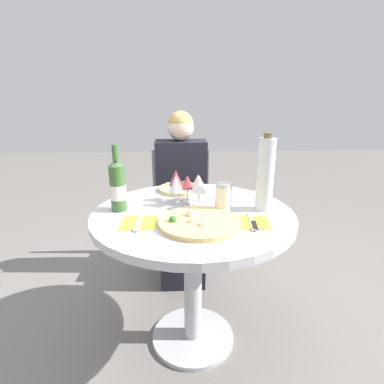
{
  "coord_description": "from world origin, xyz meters",
  "views": [
    {
      "loc": [
        -0.08,
        -1.32,
        1.25
      ],
      "look_at": [
        -0.01,
        -0.02,
        0.84
      ],
      "focal_mm": 28.0,
      "sensor_mm": 36.0,
      "label": 1
    }
  ],
  "objects_px": {
    "chair_behind_diner": "(181,211)",
    "pizza_large": "(199,222)",
    "seated_diner": "(182,206)",
    "tall_carafe": "(265,174)",
    "wine_bottle": "(118,186)",
    "dining_table": "(193,238)"
  },
  "relations": [
    {
      "from": "chair_behind_diner",
      "to": "pizza_large",
      "type": "xyz_separation_m",
      "value": [
        0.05,
        -0.97,
        0.32
      ]
    },
    {
      "from": "seated_diner",
      "to": "tall_carafe",
      "type": "bearing_deg",
      "value": 119.23
    },
    {
      "from": "seated_diner",
      "to": "pizza_large",
      "type": "bearing_deg",
      "value": 93.78
    },
    {
      "from": "tall_carafe",
      "to": "seated_diner",
      "type": "bearing_deg",
      "value": 119.23
    },
    {
      "from": "pizza_large",
      "to": "wine_bottle",
      "type": "height_order",
      "value": "wine_bottle"
    },
    {
      "from": "seated_diner",
      "to": "pizza_large",
      "type": "distance_m",
      "value": 0.86
    },
    {
      "from": "seated_diner",
      "to": "tall_carafe",
      "type": "xyz_separation_m",
      "value": [
        0.37,
        -0.67,
        0.39
      ]
    },
    {
      "from": "tall_carafe",
      "to": "pizza_large",
      "type": "bearing_deg",
      "value": -153.5
    },
    {
      "from": "dining_table",
      "to": "tall_carafe",
      "type": "relative_size",
      "value": 2.61
    },
    {
      "from": "seated_diner",
      "to": "wine_bottle",
      "type": "height_order",
      "value": "seated_diner"
    },
    {
      "from": "chair_behind_diner",
      "to": "pizza_large",
      "type": "distance_m",
      "value": 1.03
    },
    {
      "from": "dining_table",
      "to": "chair_behind_diner",
      "type": "height_order",
      "value": "chair_behind_diner"
    },
    {
      "from": "chair_behind_diner",
      "to": "wine_bottle",
      "type": "distance_m",
      "value": 0.94
    },
    {
      "from": "pizza_large",
      "to": "tall_carafe",
      "type": "relative_size",
      "value": 0.96
    },
    {
      "from": "chair_behind_diner",
      "to": "pizza_large",
      "type": "height_order",
      "value": "chair_behind_diner"
    },
    {
      "from": "seated_diner",
      "to": "wine_bottle",
      "type": "relative_size",
      "value": 3.76
    },
    {
      "from": "seated_diner",
      "to": "wine_bottle",
      "type": "bearing_deg",
      "value": 64.04
    },
    {
      "from": "dining_table",
      "to": "seated_diner",
      "type": "height_order",
      "value": "seated_diner"
    },
    {
      "from": "wine_bottle",
      "to": "chair_behind_diner",
      "type": "bearing_deg",
      "value": 68.39
    },
    {
      "from": "chair_behind_diner",
      "to": "seated_diner",
      "type": "height_order",
      "value": "seated_diner"
    },
    {
      "from": "dining_table",
      "to": "seated_diner",
      "type": "xyz_separation_m",
      "value": [
        -0.04,
        0.67,
        -0.07
      ]
    },
    {
      "from": "chair_behind_diner",
      "to": "pizza_large",
      "type": "bearing_deg",
      "value": 93.21
    }
  ]
}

